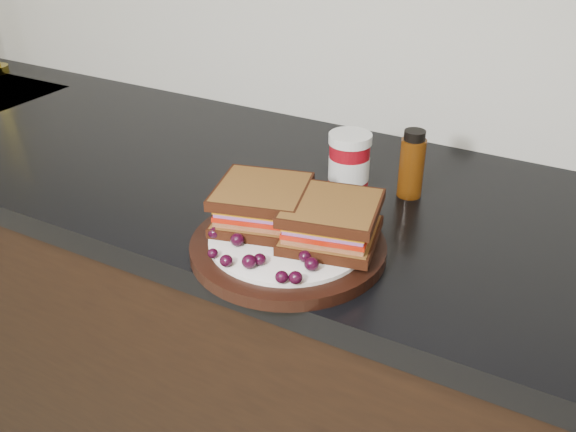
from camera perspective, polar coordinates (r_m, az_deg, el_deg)
name	(u,v)px	position (r m, az deg, el deg)	size (l,w,h in m)	color
base_cabinets	(315,396)	(1.37, 2.41, -15.68)	(3.96, 0.58, 0.86)	black
countertop	(320,203)	(1.10, 2.89, 1.18)	(3.98, 0.60, 0.04)	black
plate	(288,247)	(0.92, 0.00, -2.78)	(0.28, 0.28, 0.02)	black
sandwich_left	(262,205)	(0.94, -2.33, 1.02)	(0.13, 0.13, 0.06)	brown
sandwich_right	(331,222)	(0.89, 3.86, -0.49)	(0.13, 0.13, 0.06)	brown
grape_0	(214,233)	(0.91, -6.61, -1.48)	(0.02, 0.02, 0.02)	black
grape_1	(237,240)	(0.89, -4.53, -2.11)	(0.02, 0.02, 0.02)	black
grape_2	(213,253)	(0.87, -6.70, -3.32)	(0.01, 0.01, 0.01)	black
grape_3	(226,261)	(0.85, -5.51, -3.98)	(0.02, 0.02, 0.02)	black
grape_4	(249,261)	(0.84, -3.47, -4.06)	(0.02, 0.02, 0.02)	black
grape_5	(260,259)	(0.85, -2.53, -3.87)	(0.02, 0.02, 0.02)	black
grape_6	(282,277)	(0.81, -0.56, -5.44)	(0.02, 0.02, 0.02)	black
grape_7	(296,278)	(0.81, 0.67, -5.50)	(0.02, 0.02, 0.02)	black
grape_8	(311,264)	(0.84, 2.10, -4.29)	(0.02, 0.02, 0.02)	black
grape_9	(305,256)	(0.85, 1.53, -3.60)	(0.02, 0.02, 0.02)	black
grape_10	(337,256)	(0.86, 4.39, -3.53)	(0.02, 0.02, 0.02)	black
grape_11	(329,244)	(0.88, 3.69, -2.46)	(0.02, 0.02, 0.02)	black
grape_12	(344,236)	(0.90, 4.96, -1.77)	(0.02, 0.02, 0.02)	black
grape_13	(347,225)	(0.93, 5.28, -0.76)	(0.02, 0.02, 0.02)	black
grape_14	(270,212)	(0.96, -1.63, 0.37)	(0.02, 0.02, 0.02)	black
grape_15	(264,218)	(0.95, -2.15, -0.14)	(0.02, 0.02, 0.02)	black
grape_16	(242,218)	(0.95, -4.15, -0.14)	(0.02, 0.02, 0.02)	black
grape_17	(241,220)	(0.94, -4.19, -0.31)	(0.02, 0.02, 0.02)	black
grape_18	(256,210)	(0.97, -2.84, 0.56)	(0.02, 0.02, 0.02)	black
grape_19	(259,210)	(0.96, -2.63, 0.52)	(0.02, 0.02, 0.02)	black
grape_20	(253,228)	(0.92, -3.12, -1.08)	(0.02, 0.02, 0.02)	black
condiment_jar	(349,163)	(1.07, 5.45, 4.67)	(0.07, 0.07, 0.10)	maroon
oil_bottle	(412,164)	(1.07, 10.95, 4.59)	(0.04, 0.04, 0.12)	#4B2407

